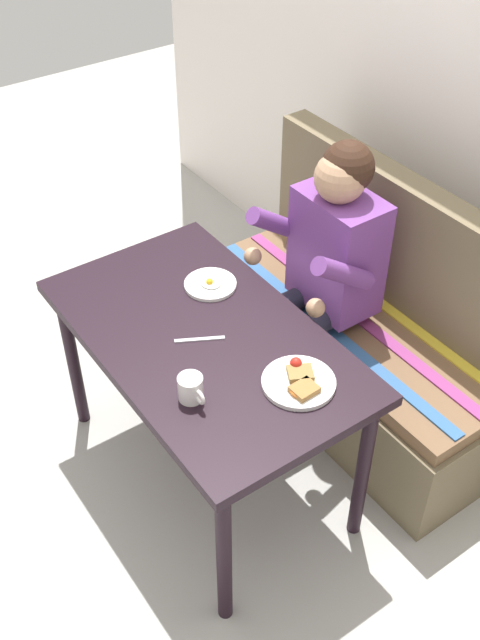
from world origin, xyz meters
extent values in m
plane|color=#AFAEA7|center=(0.00, 0.00, 0.00)|extent=(8.00, 8.00, 0.00)
cube|color=black|center=(0.00, 0.00, 0.71)|extent=(1.20, 0.70, 0.04)
cylinder|color=black|center=(-0.54, -0.29, 0.34)|extent=(0.05, 0.05, 0.69)
cylinder|color=black|center=(0.54, -0.29, 0.34)|extent=(0.05, 0.05, 0.69)
cylinder|color=black|center=(-0.54, 0.29, 0.34)|extent=(0.05, 0.05, 0.69)
cylinder|color=black|center=(0.54, 0.29, 0.34)|extent=(0.05, 0.05, 0.69)
cube|color=brown|center=(0.00, 0.72, 0.20)|extent=(1.44, 0.56, 0.40)
cube|color=brown|center=(0.00, 0.72, 0.43)|extent=(1.40, 0.52, 0.06)
cube|color=brown|center=(0.00, 0.94, 0.73)|extent=(1.44, 0.12, 0.54)
cube|color=#336099|center=(0.00, 0.58, 0.46)|extent=(1.38, 0.05, 0.01)
cube|color=#93387A|center=(0.00, 0.72, 0.46)|extent=(1.38, 0.05, 0.01)
cube|color=yellow|center=(0.00, 0.86, 0.46)|extent=(1.38, 0.05, 0.01)
cube|color=#713B8B|center=(-0.08, 0.66, 0.76)|extent=(0.34, 0.22, 0.48)
sphere|color=tan|center=(-0.08, 0.64, 1.09)|extent=(0.19, 0.19, 0.19)
sphere|color=#331E14|center=(-0.08, 0.67, 1.12)|extent=(0.19, 0.19, 0.19)
cylinder|color=#713B8B|center=(-0.27, 0.52, 0.83)|extent=(0.07, 0.29, 0.23)
cylinder|color=#713B8B|center=(0.11, 0.52, 0.83)|extent=(0.07, 0.29, 0.23)
sphere|color=tan|center=(-0.27, 0.40, 0.73)|extent=(0.07, 0.07, 0.07)
sphere|color=tan|center=(0.11, 0.40, 0.73)|extent=(0.07, 0.07, 0.07)
cylinder|color=#232333|center=(-0.17, 0.49, 0.52)|extent=(0.09, 0.34, 0.09)
cylinder|color=#232333|center=(-0.17, 0.32, 0.26)|extent=(0.08, 0.08, 0.52)
cube|color=black|center=(-0.17, 0.26, 0.03)|extent=(0.09, 0.20, 0.05)
cylinder|color=#232333|center=(0.00, 0.49, 0.52)|extent=(0.09, 0.34, 0.09)
cylinder|color=#232333|center=(0.00, 0.32, 0.26)|extent=(0.08, 0.08, 0.52)
cube|color=black|center=(0.00, 0.26, 0.03)|extent=(0.09, 0.20, 0.05)
cylinder|color=white|center=(0.37, 0.12, 0.74)|extent=(0.24, 0.24, 0.02)
cube|color=olive|center=(0.42, 0.10, 0.76)|extent=(0.07, 0.08, 0.02)
cube|color=olive|center=(0.36, 0.13, 0.76)|extent=(0.10, 0.10, 0.02)
sphere|color=red|center=(0.32, 0.15, 0.76)|extent=(0.04, 0.04, 0.04)
ellipsoid|color=#CC6623|center=(0.41, 0.08, 0.76)|extent=(0.06, 0.05, 0.02)
cylinder|color=white|center=(-0.21, 0.16, 0.74)|extent=(0.19, 0.19, 0.01)
ellipsoid|color=white|center=(-0.21, 0.16, 0.75)|extent=(0.09, 0.08, 0.01)
sphere|color=yellow|center=(-0.20, 0.16, 0.76)|extent=(0.03, 0.03, 0.03)
cylinder|color=white|center=(0.22, -0.19, 0.77)|extent=(0.08, 0.08, 0.09)
cylinder|color=brown|center=(0.22, -0.19, 0.81)|extent=(0.07, 0.07, 0.01)
torus|color=white|center=(0.28, -0.19, 0.78)|extent=(0.05, 0.01, 0.05)
cube|color=silver|center=(0.02, -0.03, 0.73)|extent=(0.09, 0.16, 0.00)
camera|label=1|loc=(1.64, -1.00, 2.44)|focal=42.48mm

